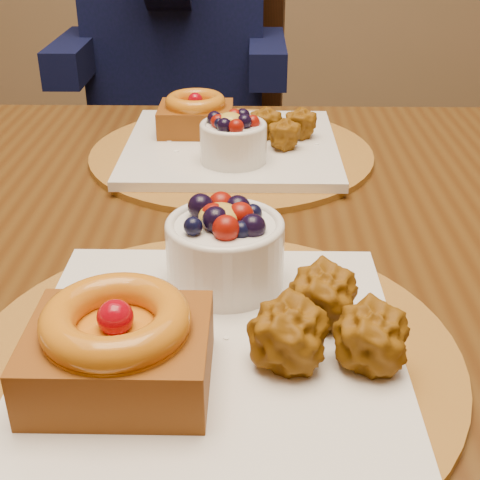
{
  "coord_description": "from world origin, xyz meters",
  "views": [
    {
      "loc": [
        0.07,
        -0.77,
        1.08
      ],
      "look_at": [
        0.07,
        -0.3,
        0.83
      ],
      "focal_mm": 50.0,
      "sensor_mm": 36.0,
      "label": 1
    }
  ],
  "objects_px": {
    "place_setting_near": "(209,324)",
    "chair_far": "(186,124)",
    "place_setting_far": "(230,141)",
    "dining_table": "(226,292)"
  },
  "relations": [
    {
      "from": "dining_table",
      "to": "chair_far",
      "type": "relative_size",
      "value": 1.68
    },
    {
      "from": "place_setting_far",
      "to": "chair_far",
      "type": "xyz_separation_m",
      "value": [
        -0.14,
        0.82,
        -0.25
      ]
    },
    {
      "from": "place_setting_near",
      "to": "chair_far",
      "type": "xyz_separation_m",
      "value": [
        -0.14,
        1.25,
        -0.26
      ]
    },
    {
      "from": "chair_far",
      "to": "place_setting_far",
      "type": "bearing_deg",
      "value": -69.54
    },
    {
      "from": "place_setting_near",
      "to": "place_setting_far",
      "type": "xyz_separation_m",
      "value": [
        0.0,
        0.43,
        -0.01
      ]
    },
    {
      "from": "place_setting_near",
      "to": "dining_table",
      "type": "bearing_deg",
      "value": 88.97
    },
    {
      "from": "place_setting_near",
      "to": "chair_far",
      "type": "height_order",
      "value": "chair_far"
    },
    {
      "from": "dining_table",
      "to": "chair_far",
      "type": "distance_m",
      "value": 1.06
    },
    {
      "from": "place_setting_far",
      "to": "chair_far",
      "type": "bearing_deg",
      "value": 99.81
    },
    {
      "from": "dining_table",
      "to": "place_setting_near",
      "type": "bearing_deg",
      "value": -91.03
    }
  ]
}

